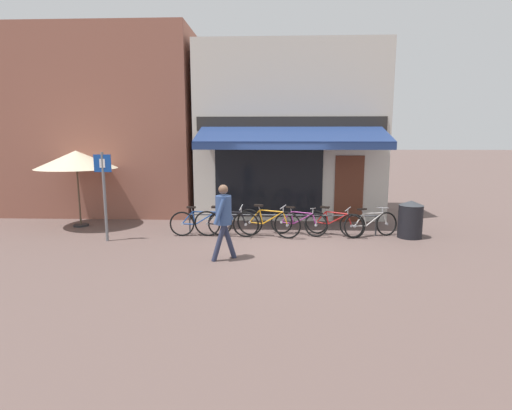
{
  "coord_description": "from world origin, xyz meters",
  "views": [
    {
      "loc": [
        -0.23,
        -9.7,
        2.65
      ],
      "look_at": [
        -0.64,
        -0.24,
        1.05
      ],
      "focal_mm": 28.0,
      "sensor_mm": 36.0,
      "label": 1
    }
  ],
  "objects_px": {
    "bicycle_orange": "(268,223)",
    "cafe_parasol": "(76,160)",
    "litter_bin": "(410,219)",
    "pedestrian_adult": "(224,214)",
    "bicycle_black": "(226,223)",
    "parking_sign": "(104,187)",
    "bicycle_purple": "(298,223)",
    "bicycle_blue": "(201,223)",
    "bicycle_red": "(333,223)",
    "bicycle_silver": "(371,224)"
  },
  "relations": [
    {
      "from": "bicycle_orange",
      "to": "cafe_parasol",
      "type": "relative_size",
      "value": 0.75
    },
    {
      "from": "litter_bin",
      "to": "pedestrian_adult",
      "type": "bearing_deg",
      "value": -155.5
    },
    {
      "from": "bicycle_black",
      "to": "cafe_parasol",
      "type": "distance_m",
      "value": 4.97
    },
    {
      "from": "bicycle_orange",
      "to": "pedestrian_adult",
      "type": "distance_m",
      "value": 2.35
    },
    {
      "from": "parking_sign",
      "to": "bicycle_orange",
      "type": "bearing_deg",
      "value": 8.14
    },
    {
      "from": "bicycle_purple",
      "to": "parking_sign",
      "type": "xyz_separation_m",
      "value": [
        -5.0,
        -0.87,
        1.06
      ]
    },
    {
      "from": "bicycle_blue",
      "to": "bicycle_purple",
      "type": "height_order",
      "value": "bicycle_blue"
    },
    {
      "from": "bicycle_orange",
      "to": "bicycle_red",
      "type": "relative_size",
      "value": 1.15
    },
    {
      "from": "bicycle_blue",
      "to": "litter_bin",
      "type": "distance_m",
      "value": 5.63
    },
    {
      "from": "bicycle_blue",
      "to": "cafe_parasol",
      "type": "xyz_separation_m",
      "value": [
        -3.86,
        1.01,
        1.64
      ]
    },
    {
      "from": "bicycle_purple",
      "to": "parking_sign",
      "type": "bearing_deg",
      "value": -150.25
    },
    {
      "from": "bicycle_red",
      "to": "pedestrian_adult",
      "type": "bearing_deg",
      "value": -114.43
    },
    {
      "from": "bicycle_blue",
      "to": "bicycle_black",
      "type": "relative_size",
      "value": 0.96
    },
    {
      "from": "bicycle_black",
      "to": "parking_sign",
      "type": "bearing_deg",
      "value": -165.84
    },
    {
      "from": "bicycle_black",
      "to": "bicycle_red",
      "type": "height_order",
      "value": "bicycle_black"
    },
    {
      "from": "bicycle_orange",
      "to": "bicycle_red",
      "type": "distance_m",
      "value": 1.79
    },
    {
      "from": "bicycle_purple",
      "to": "pedestrian_adult",
      "type": "height_order",
      "value": "pedestrian_adult"
    },
    {
      "from": "bicycle_silver",
      "to": "cafe_parasol",
      "type": "xyz_separation_m",
      "value": [
        -8.46,
        0.93,
        1.65
      ]
    },
    {
      "from": "bicycle_silver",
      "to": "bicycle_black",
      "type": "bearing_deg",
      "value": 162.92
    },
    {
      "from": "pedestrian_adult",
      "to": "parking_sign",
      "type": "distance_m",
      "value": 3.57
    },
    {
      "from": "bicycle_purple",
      "to": "bicycle_black",
      "type": "bearing_deg",
      "value": -150.79
    },
    {
      "from": "bicycle_blue",
      "to": "pedestrian_adult",
      "type": "relative_size",
      "value": 1.02
    },
    {
      "from": "bicycle_purple",
      "to": "bicycle_red",
      "type": "relative_size",
      "value": 1.04
    },
    {
      "from": "bicycle_blue",
      "to": "pedestrian_adult",
      "type": "distance_m",
      "value": 2.4
    },
    {
      "from": "bicycle_purple",
      "to": "bicycle_silver",
      "type": "relative_size",
      "value": 0.99
    },
    {
      "from": "bicycle_silver",
      "to": "litter_bin",
      "type": "xyz_separation_m",
      "value": [
        1.03,
        -0.06,
        0.15
      ]
    },
    {
      "from": "pedestrian_adult",
      "to": "cafe_parasol",
      "type": "distance_m",
      "value": 5.78
    },
    {
      "from": "bicycle_red",
      "to": "bicycle_silver",
      "type": "xyz_separation_m",
      "value": [
        0.99,
        -0.06,
        -0.01
      ]
    },
    {
      "from": "litter_bin",
      "to": "bicycle_blue",
      "type": "bearing_deg",
      "value": -179.72
    },
    {
      "from": "bicycle_blue",
      "to": "parking_sign",
      "type": "distance_m",
      "value": 2.65
    },
    {
      "from": "bicycle_silver",
      "to": "pedestrian_adult",
      "type": "xyz_separation_m",
      "value": [
        -3.71,
        -2.21,
        0.66
      ]
    },
    {
      "from": "bicycle_blue",
      "to": "parking_sign",
      "type": "bearing_deg",
      "value": -169.22
    },
    {
      "from": "bicycle_blue",
      "to": "bicycle_orange",
      "type": "height_order",
      "value": "bicycle_orange"
    },
    {
      "from": "bicycle_orange",
      "to": "pedestrian_adult",
      "type": "height_order",
      "value": "pedestrian_adult"
    },
    {
      "from": "cafe_parasol",
      "to": "parking_sign",
      "type": "bearing_deg",
      "value": -48.0
    },
    {
      "from": "bicycle_silver",
      "to": "parking_sign",
      "type": "xyz_separation_m",
      "value": [
        -6.94,
        -0.75,
        1.06
      ]
    },
    {
      "from": "bicycle_red",
      "to": "bicycle_silver",
      "type": "relative_size",
      "value": 0.95
    },
    {
      "from": "bicycle_purple",
      "to": "litter_bin",
      "type": "xyz_separation_m",
      "value": [
        2.97,
        -0.17,
        0.16
      ]
    },
    {
      "from": "bicycle_black",
      "to": "bicycle_orange",
      "type": "height_order",
      "value": "bicycle_orange"
    },
    {
      "from": "bicycle_red",
      "to": "litter_bin",
      "type": "relative_size",
      "value": 1.51
    },
    {
      "from": "bicycle_purple",
      "to": "pedestrian_adult",
      "type": "xyz_separation_m",
      "value": [
        -1.77,
        -2.33,
        0.67
      ]
    },
    {
      "from": "bicycle_silver",
      "to": "cafe_parasol",
      "type": "relative_size",
      "value": 0.68
    },
    {
      "from": "bicycle_purple",
      "to": "bicycle_red",
      "type": "bearing_deg",
      "value": 16.45
    },
    {
      "from": "bicycle_purple",
      "to": "cafe_parasol",
      "type": "relative_size",
      "value": 0.68
    },
    {
      "from": "bicycle_black",
      "to": "parking_sign",
      "type": "distance_m",
      "value": 3.26
    },
    {
      "from": "bicycle_silver",
      "to": "litter_bin",
      "type": "distance_m",
      "value": 1.04
    },
    {
      "from": "bicycle_black",
      "to": "bicycle_purple",
      "type": "xyz_separation_m",
      "value": [
        1.95,
        0.32,
        -0.04
      ]
    },
    {
      "from": "pedestrian_adult",
      "to": "bicycle_purple",
      "type": "bearing_deg",
      "value": -136.64
    },
    {
      "from": "bicycle_blue",
      "to": "cafe_parasol",
      "type": "relative_size",
      "value": 0.73
    },
    {
      "from": "bicycle_black",
      "to": "litter_bin",
      "type": "bearing_deg",
      "value": 5.73
    }
  ]
}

